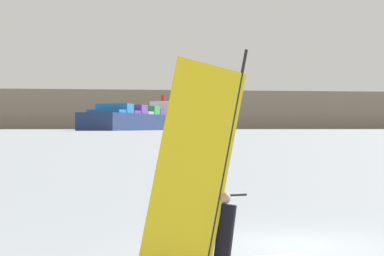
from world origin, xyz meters
TOP-DOWN VIEW (x-y plane):
  - ground_plane at (0.00, 0.00)m, footprint 4000.00×4000.00m
  - windsurfer at (-1.98, -2.42)m, footprint 3.38×1.55m
  - cargo_ship at (-15.77, 554.73)m, footprint 90.45×180.76m
  - distant_headland at (177.28, 1130.63)m, footprint 1187.15×560.64m

SIDE VIEW (x-z plane):
  - ground_plane at x=0.00m, z-range 0.00..0.00m
  - windsurfer at x=-1.98m, z-range -1.05..3.10m
  - cargo_ship at x=-15.77m, z-range -7.94..26.19m
  - distant_headland at x=177.28m, z-range 0.00..54.70m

